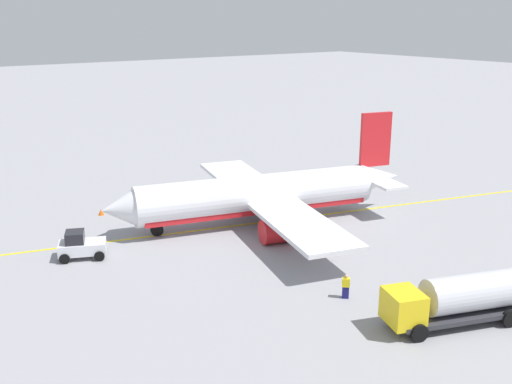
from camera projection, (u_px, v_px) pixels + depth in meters
The scene contains 7 objects.
ground_plane at pixel (256, 223), 54.28m from camera, with size 400.00×400.00×0.00m, color #939399.
airplane at pixel (261, 196), 53.71m from camera, with size 28.59×28.39×9.57m.
fuel_tanker at pixel (460, 298), 36.12m from camera, with size 10.29×5.72×3.15m.
pushback_tug at pixel (81, 246), 46.29m from camera, with size 4.10×3.47×2.20m.
refueling_worker at pixel (346, 287), 39.65m from camera, with size 0.63×0.61×1.71m.
safety_cone_nose at pixel (101, 212), 56.45m from camera, with size 0.55×0.55×0.61m, color #F2590F.
taxi_line_marking at pixel (256, 223), 54.28m from camera, with size 65.05×0.30×0.01m, color yellow.
Camera 1 is at (29.87, 41.58, 18.27)m, focal length 41.38 mm.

